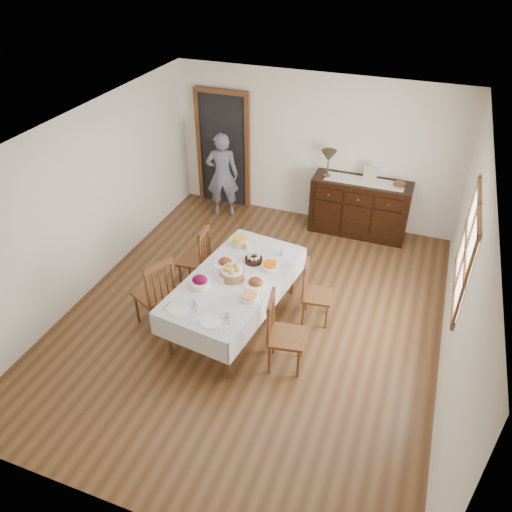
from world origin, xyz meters
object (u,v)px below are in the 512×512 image
(chair_right_near, at_px, (282,333))
(sideboard, at_px, (359,207))
(chair_left_near, at_px, (156,292))
(chair_left_far, at_px, (197,257))
(chair_right_far, at_px, (314,292))
(table_lamp, at_px, (329,157))
(dining_table, at_px, (235,283))
(person, at_px, (222,172))

(chair_right_near, height_order, sideboard, chair_right_near)
(chair_left_near, bearing_deg, chair_left_far, -160.53)
(chair_right_near, xyz_separation_m, chair_right_far, (0.14, 0.95, -0.05))
(chair_left_far, distance_m, table_lamp, 2.80)
(chair_right_far, bearing_deg, chair_right_near, 164.12)
(sideboard, bearing_deg, chair_right_far, -93.18)
(chair_left_near, distance_m, sideboard, 3.91)
(chair_left_far, bearing_deg, chair_right_near, 52.52)
(dining_table, relative_size, table_lamp, 5.00)
(dining_table, relative_size, sideboard, 1.40)
(chair_right_near, relative_size, chair_right_far, 1.12)
(chair_left_far, height_order, chair_right_near, chair_right_near)
(chair_left_far, bearing_deg, dining_table, 52.09)
(chair_left_near, bearing_deg, chair_right_far, 139.47)
(sideboard, bearing_deg, chair_left_far, -129.84)
(sideboard, bearing_deg, chair_right_near, -94.67)
(dining_table, bearing_deg, chair_right_near, -25.48)
(chair_right_near, relative_size, person, 0.62)
(dining_table, height_order, chair_left_far, chair_left_far)
(table_lamp, bearing_deg, dining_table, -100.04)
(chair_left_near, distance_m, table_lamp, 3.68)
(chair_left_near, xyz_separation_m, table_lamp, (1.46, 3.29, 0.79))
(dining_table, relative_size, chair_right_far, 2.47)
(chair_left_near, relative_size, person, 0.65)
(dining_table, distance_m, chair_left_far, 1.02)
(chair_left_near, height_order, chair_right_far, chair_left_near)
(chair_left_near, xyz_separation_m, chair_right_far, (1.93, 0.83, -0.08))
(chair_left_far, height_order, table_lamp, table_lamp)
(chair_left_far, relative_size, chair_right_near, 0.95)
(chair_left_near, distance_m, person, 3.14)
(dining_table, distance_m, table_lamp, 3.00)
(dining_table, xyz_separation_m, chair_right_far, (0.97, 0.41, -0.18))
(sideboard, relative_size, person, 0.98)
(dining_table, relative_size, chair_right_near, 2.21)
(chair_right_far, bearing_deg, chair_left_far, 77.77)
(person, bearing_deg, sideboard, 166.13)
(dining_table, xyz_separation_m, sideboard, (1.11, 2.90, -0.16))
(chair_left_far, bearing_deg, person, -170.49)
(chair_left_far, xyz_separation_m, sideboard, (1.95, 2.34, -0.01))
(chair_right_near, bearing_deg, chair_left_far, 46.79)
(chair_left_near, bearing_deg, chair_right_near, 112.20)
(sideboard, xyz_separation_m, table_lamp, (-0.60, -0.03, 0.85))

